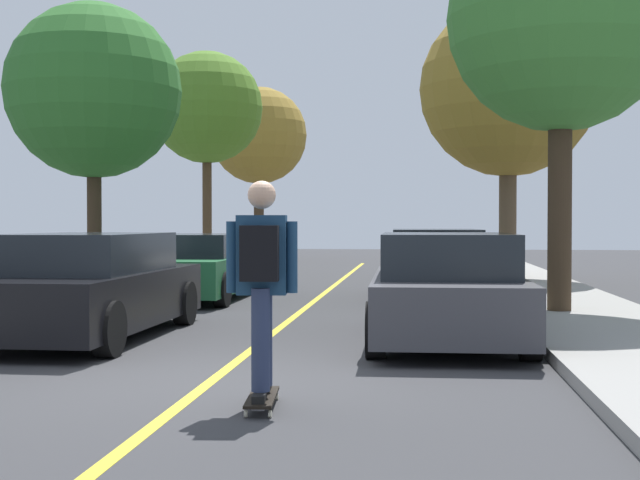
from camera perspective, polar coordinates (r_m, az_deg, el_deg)
ground at (r=8.49m, az=-7.08°, el=-9.12°), size 80.00×80.00×0.00m
center_line at (r=12.37m, az=-2.76°, el=-5.84°), size 0.12×39.20×0.01m
parked_car_left_nearest at (r=11.77m, az=-14.90°, el=-2.98°), size 1.95×4.52×1.37m
parked_car_left_near at (r=17.20m, az=-8.01°, el=-1.78°), size 1.95×4.38×1.28m
parked_car_right_nearest at (r=11.12m, az=8.25°, el=-3.21°), size 1.95×4.37×1.38m
parked_car_right_near at (r=17.00m, az=7.57°, el=-1.66°), size 2.06×4.51×1.37m
street_tree_left_nearest at (r=17.29m, az=-14.59°, el=9.38°), size 3.32×3.32×5.52m
street_tree_left_near at (r=25.92m, az=-7.41°, el=8.54°), size 3.26×3.26×6.35m
street_tree_left_far at (r=34.11m, az=-4.03°, el=6.79°), size 3.75×3.75×6.61m
street_tree_right_nearest at (r=14.38m, az=15.48°, el=13.70°), size 3.51×3.51×6.29m
street_tree_right_near at (r=21.96m, az=12.21°, el=9.62°), size 4.30×4.30×6.77m
fire_hydrant at (r=13.97m, az=-18.05°, el=-3.11°), size 0.20×0.20×0.70m
streetlamp at (r=22.09m, az=11.87°, el=5.40°), size 0.36×0.24×5.22m
skateboard at (r=7.22m, az=-3.81°, el=-10.25°), size 0.29×0.86×0.10m
skateboarder at (r=7.06m, az=-3.85°, el=-2.26°), size 0.59×0.71×1.75m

